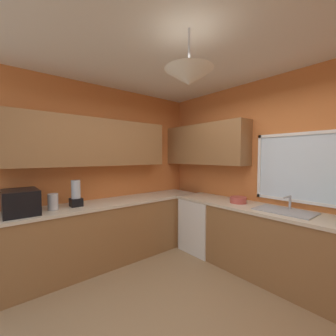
% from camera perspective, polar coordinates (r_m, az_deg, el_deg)
% --- Properties ---
extents(ground_plane, '(8.70, 8.70, 0.00)m').
position_cam_1_polar(ground_plane, '(2.53, 5.22, -35.95)').
color(ground_plane, '#997A56').
extents(room_shell, '(4.07, 3.54, 2.78)m').
position_cam_1_polar(room_shell, '(2.57, 6.61, 7.85)').
color(room_shell, '#D17238').
rests_on(room_shell, ground_plane).
extents(counter_run_left, '(0.65, 3.15, 0.91)m').
position_cam_1_polar(counter_run_left, '(3.54, -14.93, -15.73)').
color(counter_run_left, olive).
rests_on(counter_run_left, ground_plane).
extents(counter_run_back, '(3.16, 0.65, 0.91)m').
position_cam_1_polar(counter_run_back, '(3.24, 26.99, -17.81)').
color(counter_run_back, olive).
rests_on(counter_run_back, ground_plane).
extents(dishwasher, '(0.60, 0.60, 0.86)m').
position_cam_1_polar(dishwasher, '(3.83, 9.27, -14.57)').
color(dishwasher, white).
rests_on(dishwasher, ground_plane).
extents(microwave, '(0.48, 0.36, 0.29)m').
position_cam_1_polar(microwave, '(3.11, -34.43, -7.41)').
color(microwave, black).
rests_on(microwave, counter_run_left).
extents(kettle, '(0.12, 0.12, 0.21)m').
position_cam_1_polar(kettle, '(3.15, -28.11, -7.87)').
color(kettle, '#B7B7BC').
rests_on(kettle, counter_run_left).
extents(sink_assembly, '(0.66, 0.40, 0.19)m').
position_cam_1_polar(sink_assembly, '(3.08, 28.47, -9.89)').
color(sink_assembly, '#9EA0A5').
rests_on(sink_assembly, counter_run_back).
extents(bowl, '(0.23, 0.23, 0.09)m').
position_cam_1_polar(bowl, '(3.36, 18.09, -8.02)').
color(bowl, '#B74C42').
rests_on(bowl, counter_run_back).
extents(blender_appliance, '(0.15, 0.15, 0.36)m').
position_cam_1_polar(blender_appliance, '(3.22, -23.15, -6.46)').
color(blender_appliance, black).
rests_on(blender_appliance, counter_run_left).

